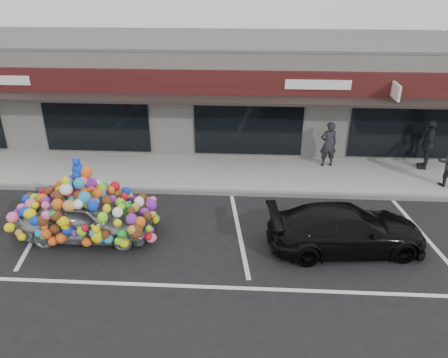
# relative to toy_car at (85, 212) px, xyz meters

# --- Properties ---
(ground) EXTENTS (90.00, 90.00, 0.00)m
(ground) POSITION_rel_toy_car_xyz_m (1.56, 0.26, -0.79)
(ground) COLOR black
(ground) RESTS_ON ground
(shop_building) EXTENTS (24.00, 7.20, 4.31)m
(shop_building) POSITION_rel_toy_car_xyz_m (1.56, 8.70, 1.37)
(shop_building) COLOR beige
(shop_building) RESTS_ON ground
(sidewalk) EXTENTS (26.00, 3.00, 0.15)m
(sidewalk) POSITION_rel_toy_car_xyz_m (1.56, 4.26, -0.72)
(sidewalk) COLOR gray
(sidewalk) RESTS_ON ground
(kerb) EXTENTS (26.00, 0.18, 0.16)m
(kerb) POSITION_rel_toy_car_xyz_m (1.56, 2.76, -0.72)
(kerb) COLOR slate
(kerb) RESTS_ON ground
(parking_stripe_left) EXTENTS (0.73, 4.37, 0.01)m
(parking_stripe_left) POSITION_rel_toy_car_xyz_m (-1.64, 0.46, -0.79)
(parking_stripe_left) COLOR silver
(parking_stripe_left) RESTS_ON ground
(parking_stripe_mid) EXTENTS (0.73, 4.37, 0.01)m
(parking_stripe_mid) POSITION_rel_toy_car_xyz_m (4.36, 0.46, -0.79)
(parking_stripe_mid) COLOR silver
(parking_stripe_mid) RESTS_ON ground
(parking_stripe_right) EXTENTS (0.73, 4.37, 0.01)m
(parking_stripe_right) POSITION_rel_toy_car_xyz_m (9.76, 0.46, -0.79)
(parking_stripe_right) COLOR silver
(parking_stripe_right) RESTS_ON ground
(lane_line) EXTENTS (14.00, 0.12, 0.01)m
(lane_line) POSITION_rel_toy_car_xyz_m (3.56, -2.04, -0.79)
(lane_line) COLOR silver
(lane_line) RESTS_ON ground
(toy_car) EXTENTS (2.74, 4.02, 2.33)m
(toy_car) POSITION_rel_toy_car_xyz_m (0.00, 0.00, 0.00)
(toy_car) COLOR #A4A7AE
(toy_car) RESTS_ON ground
(black_sedan) EXTENTS (2.23, 4.47, 1.25)m
(black_sedan) POSITION_rel_toy_car_xyz_m (7.30, -0.18, -0.17)
(black_sedan) COLOR black
(black_sedan) RESTS_ON ground
(pedestrian_a) EXTENTS (0.70, 0.52, 1.75)m
(pedestrian_a) POSITION_rel_toy_car_xyz_m (7.59, 5.07, 0.23)
(pedestrian_a) COLOR black
(pedestrian_a) RESTS_ON sidewalk
(pedestrian_c) EXTENTS (1.21, 0.80, 1.91)m
(pedestrian_c) POSITION_rel_toy_car_xyz_m (11.23, 5.08, 0.31)
(pedestrian_c) COLOR #28252A
(pedestrian_c) RESTS_ON sidewalk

